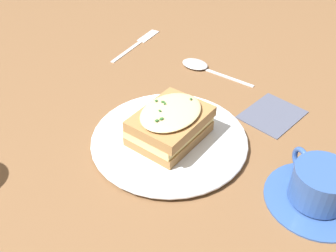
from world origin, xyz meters
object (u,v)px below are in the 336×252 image
object	(u,v)px
sandwich	(170,124)
fork	(140,41)
teacup_with_saucer	(319,187)
spoon	(199,66)
napkin	(272,114)
dinner_plate	(168,140)

from	to	relation	value
sandwich	fork	distance (m)	0.38
teacup_with_saucer	sandwich	bearing A→B (deg)	42.91
spoon	napkin	xyz separation A→B (m)	(-0.01, 0.22, -0.00)
dinner_plate	fork	size ratio (longest dim) A/B	1.53
teacup_with_saucer	dinner_plate	bearing A→B (deg)	43.32
dinner_plate	sandwich	world-z (taller)	sandwich
teacup_with_saucer	spoon	size ratio (longest dim) A/B	0.88
teacup_with_saucer	fork	bearing A→B (deg)	12.78
spoon	fork	bearing A→B (deg)	84.16
napkin	spoon	bearing A→B (deg)	-87.24
spoon	napkin	bearing A→B (deg)	-107.84
dinner_plate	napkin	xyz separation A→B (m)	(-0.21, 0.04, -0.01)
fork	spoon	size ratio (longest dim) A/B	1.02
sandwich	spoon	size ratio (longest dim) A/B	0.91
teacup_with_saucer	napkin	xyz separation A→B (m)	(-0.09, -0.18, -0.02)
sandwich	teacup_with_saucer	size ratio (longest dim) A/B	1.04
dinner_plate	napkin	bearing A→B (deg)	168.56
spoon	napkin	world-z (taller)	spoon
dinner_plate	teacup_with_saucer	world-z (taller)	teacup_with_saucer
spoon	teacup_with_saucer	bearing A→B (deg)	-122.59
sandwich	teacup_with_saucer	world-z (taller)	sandwich
fork	spoon	distance (m)	0.18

